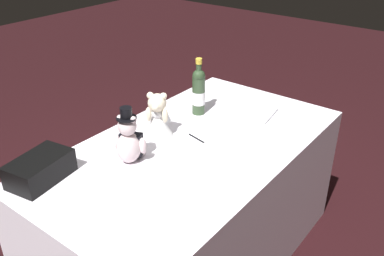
{
  "coord_description": "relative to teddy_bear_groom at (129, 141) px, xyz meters",
  "views": [
    {
      "loc": [
        1.49,
        1.15,
        1.87
      ],
      "look_at": [
        0.0,
        0.0,
        0.87
      ],
      "focal_mm": 39.38,
      "sensor_mm": 36.0,
      "label": 1
    }
  ],
  "objects": [
    {
      "name": "teddy_bear_bride",
      "position": [
        -0.28,
        -0.07,
        0.01
      ],
      "size": [
        0.21,
        0.19,
        0.25
      ],
      "color": "white",
      "rests_on": "reception_table"
    },
    {
      "name": "reception_table",
      "position": [
        -0.3,
        0.15,
        -0.49
      ],
      "size": [
        1.72,
        0.95,
        0.77
      ],
      "primitive_type": "cube",
      "color": "white",
      "rests_on": "ground_plane"
    },
    {
      "name": "champagne_bottle",
      "position": [
        -0.62,
        -0.05,
        0.04
      ],
      "size": [
        0.08,
        0.08,
        0.34
      ],
      "color": "#2D4127",
      "rests_on": "reception_table"
    },
    {
      "name": "ground_plane",
      "position": [
        -0.3,
        0.15,
        -0.88
      ],
      "size": [
        12.0,
        12.0,
        0.0
      ],
      "primitive_type": "plane",
      "color": "black"
    },
    {
      "name": "gift_case_black",
      "position": [
        0.36,
        -0.2,
        -0.05
      ],
      "size": [
        0.31,
        0.22,
        0.11
      ],
      "color": "black",
      "rests_on": "reception_table"
    },
    {
      "name": "teddy_bear_groom",
      "position": [
        0.0,
        0.0,
        0.0
      ],
      "size": [
        0.16,
        0.16,
        0.29
      ],
      "color": "silver",
      "rests_on": "reception_table"
    },
    {
      "name": "guestbook",
      "position": [
        -0.82,
        0.19,
        -0.1
      ],
      "size": [
        0.27,
        0.31,
        0.02
      ],
      "primitive_type": "cube",
      "rotation": [
        0.0,
        0.0,
        0.15
      ],
      "color": "white",
      "rests_on": "reception_table"
    },
    {
      "name": "signing_pen",
      "position": [
        -0.36,
        0.13,
        -0.1
      ],
      "size": [
        0.03,
        0.13,
        0.01
      ],
      "color": "black",
      "rests_on": "reception_table"
    }
  ]
}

